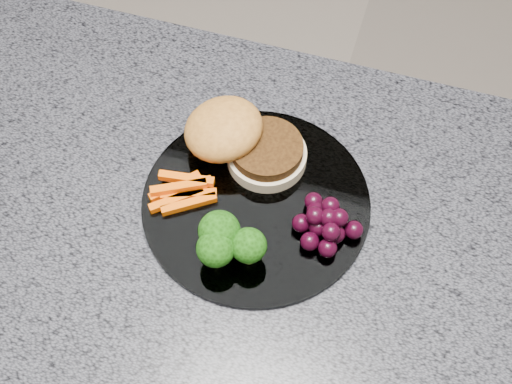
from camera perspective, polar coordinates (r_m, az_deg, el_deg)
island_cabinet at (r=1.23m, az=-2.30°, el=-14.27°), size 1.20×0.60×0.86m
countertop at (r=0.81m, az=-3.39°, el=-4.67°), size 1.20×0.60×0.04m
plate at (r=0.81m, az=-0.00°, el=-0.85°), size 0.26×0.26×0.01m
burger at (r=0.83m, az=-1.38°, el=4.19°), size 0.15×0.10×0.05m
carrot_sticks at (r=0.81m, az=-5.90°, el=0.09°), size 0.08×0.07×0.02m
broccoli at (r=0.75m, az=-2.41°, el=-3.93°), size 0.08×0.06×0.05m
grape_bunch at (r=0.78m, az=5.58°, el=-2.49°), size 0.08×0.07×0.04m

